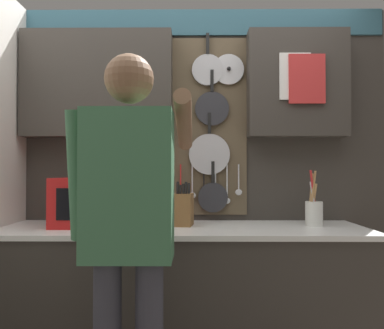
# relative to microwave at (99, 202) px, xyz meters

# --- Properties ---
(base_cabinet_counter) EXTENTS (2.23, 0.66, 0.90)m
(base_cabinet_counter) POSITION_rel_microwave_xyz_m (0.53, -0.05, -0.60)
(base_cabinet_counter) COLOR #38332D
(base_cabinet_counter) RESTS_ON ground_plane
(back_wall_unit) EXTENTS (2.80, 0.23, 2.38)m
(back_wall_unit) POSITION_rel_microwave_xyz_m (0.52, 0.24, 0.43)
(back_wall_unit) COLOR #38332D
(back_wall_unit) RESTS_ON ground_plane
(microwave) EXTENTS (0.52, 0.38, 0.30)m
(microwave) POSITION_rel_microwave_xyz_m (0.00, 0.00, 0.00)
(microwave) COLOR red
(microwave) RESTS_ON base_cabinet_counter
(knife_block) EXTENTS (0.13, 0.16, 0.28)m
(knife_block) POSITION_rel_microwave_xyz_m (0.53, 0.00, -0.05)
(knife_block) COLOR brown
(knife_block) RESTS_ON base_cabinet_counter
(utensil_crock) EXTENTS (0.11, 0.11, 0.35)m
(utensil_crock) POSITION_rel_microwave_xyz_m (1.35, 0.00, -0.06)
(utensil_crock) COLOR white
(utensil_crock) RESTS_ON base_cabinet_counter
(person) EXTENTS (0.54, 0.67, 1.75)m
(person) POSITION_rel_microwave_xyz_m (0.32, -0.73, -0.00)
(person) COLOR #383842
(person) RESTS_ON ground_plane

